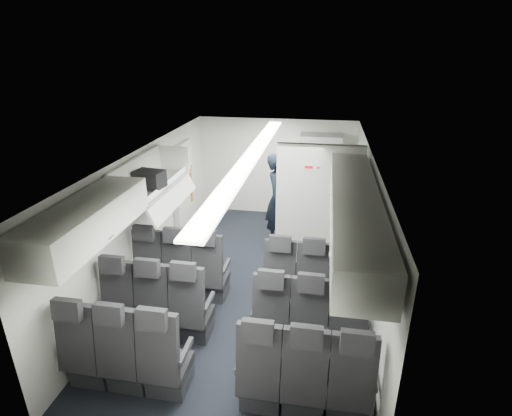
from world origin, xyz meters
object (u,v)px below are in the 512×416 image
(carry_on_bag, at_px, (149,179))
(seat_row_mid, at_px, (231,317))
(seat_row_rear, at_px, (212,369))
(seat_row_front, at_px, (245,279))
(boarding_door, at_px, (184,190))
(galley_unit, at_px, (319,179))
(flight_attendant, at_px, (278,199))

(carry_on_bag, bearing_deg, seat_row_mid, -26.81)
(seat_row_rear, height_order, carry_on_bag, carry_on_bag)
(seat_row_front, distance_m, boarding_door, 2.71)
(seat_row_mid, xyz_separation_m, galley_unit, (0.95, 4.15, 0.55))
(boarding_door, xyz_separation_m, flight_attendant, (1.86, 0.01, -0.07))
(seat_row_front, relative_size, galley_unit, 1.75)
(seat_row_mid, distance_m, seat_row_rear, 0.90)
(flight_attendant, distance_m, carry_on_bag, 2.73)
(galley_unit, relative_size, flight_attendant, 1.08)
(seat_row_front, distance_m, carry_on_bag, 1.99)
(seat_row_mid, bearing_deg, boarding_door, 118.77)
(flight_attendant, bearing_deg, galley_unit, -22.28)
(galley_unit, bearing_deg, boarding_door, -155.72)
(seat_row_rear, distance_m, flight_attendant, 3.94)
(flight_attendant, bearing_deg, seat_row_rear, -172.99)
(seat_row_mid, distance_m, boarding_door, 3.45)
(seat_row_front, relative_size, boarding_door, 1.79)
(galley_unit, relative_size, boarding_door, 1.02)
(galley_unit, distance_m, boarding_door, 2.84)
(galley_unit, distance_m, flight_attendant, 1.37)
(seat_row_mid, bearing_deg, seat_row_rear, -90.00)
(seat_row_rear, bearing_deg, seat_row_mid, 90.00)
(seat_row_front, height_order, galley_unit, galley_unit)
(seat_row_mid, bearing_deg, seat_row_front, 90.00)
(seat_row_mid, bearing_deg, carry_on_bag, 143.99)
(seat_row_rear, relative_size, flight_attendant, 1.89)
(carry_on_bag, bearing_deg, flight_attendant, 60.35)
(galley_unit, xyz_separation_m, flight_attendant, (-0.73, -1.15, -0.07))
(carry_on_bag, bearing_deg, seat_row_rear, -44.78)
(seat_row_front, bearing_deg, galley_unit, 73.72)
(flight_attendant, height_order, carry_on_bag, carry_on_bag)
(flight_attendant, bearing_deg, boarding_door, 100.64)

